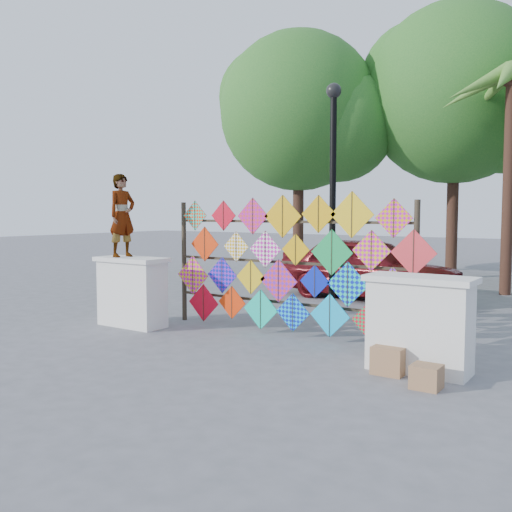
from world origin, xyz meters
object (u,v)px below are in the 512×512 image
(kite_rack, at_px, (288,265))
(vendor_woman, at_px, (122,216))
(sedan, at_px, (369,268))
(lamppost, at_px, (333,181))

(kite_rack, xyz_separation_m, vendor_woman, (-3.03, -0.93, 0.84))
(kite_rack, bearing_deg, vendor_woman, -162.95)
(vendor_woman, bearing_deg, sedan, -20.13)
(kite_rack, bearing_deg, sedan, 96.36)
(kite_rack, relative_size, vendor_woman, 3.24)
(sedan, relative_size, lamppost, 1.00)
(sedan, bearing_deg, lamppost, -162.17)
(lamppost, bearing_deg, sedan, 101.93)
(kite_rack, distance_m, lamppost, 1.96)
(vendor_woman, xyz_separation_m, sedan, (2.51, 5.58, -1.29))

